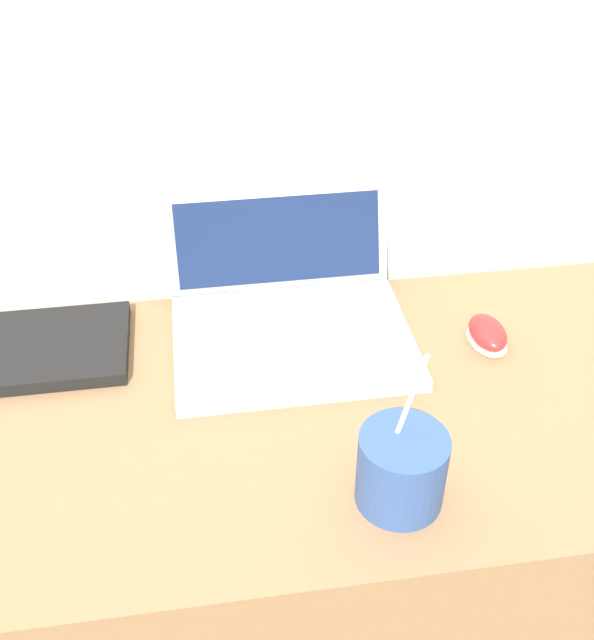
% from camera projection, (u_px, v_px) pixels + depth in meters
% --- Properties ---
extents(desk, '(1.37, 0.56, 0.76)m').
position_uv_depth(desk, '(288.00, 578.00, 1.22)').
color(desk, '#936D47').
rests_on(desk, ground_plane).
extents(laptop, '(0.35, 0.33, 0.21)m').
position_uv_depth(laptop, '(288.00, 301.00, 1.12)').
color(laptop, '#ADADB2').
rests_on(laptop, desk).
extents(drink_cup, '(0.10, 0.10, 0.20)m').
position_uv_depth(drink_cup, '(401.00, 468.00, 0.84)').
color(drink_cup, '#33518C').
rests_on(drink_cup, desk).
extents(computer_mouse, '(0.05, 0.09, 0.03)m').
position_uv_depth(computer_mouse, '(488.00, 334.00, 1.10)').
color(computer_mouse, white).
rests_on(computer_mouse, desk).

